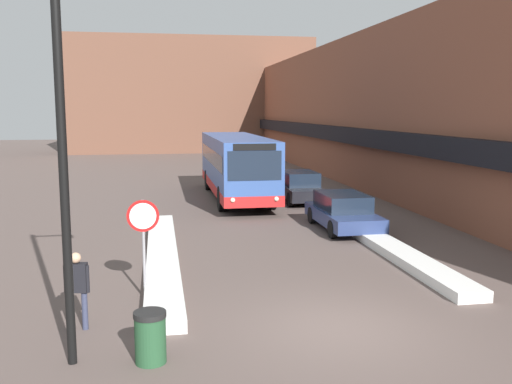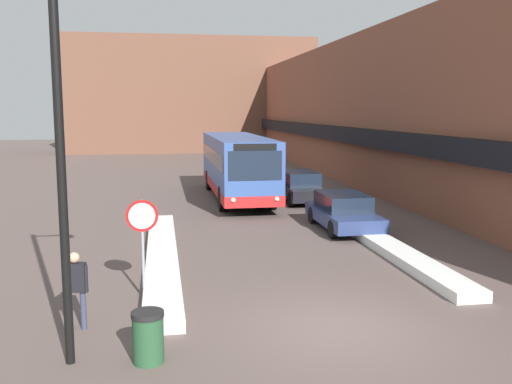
{
  "view_description": "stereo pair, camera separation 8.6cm",
  "coord_description": "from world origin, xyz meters",
  "px_view_note": "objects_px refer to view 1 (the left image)",
  "views": [
    {
      "loc": [
        -3.65,
        -10.88,
        4.51
      ],
      "look_at": [
        -0.45,
        7.73,
        1.78
      ],
      "focal_mm": 40.0,
      "sensor_mm": 36.0,
      "label": 1
    },
    {
      "loc": [
        -3.57,
        -10.89,
        4.51
      ],
      "look_at": [
        -0.45,
        7.73,
        1.78
      ],
      "focal_mm": 40.0,
      "sensor_mm": 36.0,
      "label": 2
    }
  ],
  "objects_px": {
    "parked_car_back": "(300,187)",
    "parked_car_front": "(343,211)",
    "pedestrian": "(77,284)",
    "trash_bin": "(150,337)",
    "street_lamp": "(77,119)",
    "city_bus": "(236,165)",
    "stop_sign": "(143,227)"
  },
  "relations": [
    {
      "from": "parked_car_front",
      "to": "trash_bin",
      "type": "xyz_separation_m",
      "value": [
        -7.07,
        -10.48,
        -0.22
      ]
    },
    {
      "from": "city_bus",
      "to": "stop_sign",
      "type": "relative_size",
      "value": 4.72
    },
    {
      "from": "street_lamp",
      "to": "trash_bin",
      "type": "bearing_deg",
      "value": -10.2
    },
    {
      "from": "street_lamp",
      "to": "trash_bin",
      "type": "relative_size",
      "value": 7.5
    },
    {
      "from": "parked_car_back",
      "to": "stop_sign",
      "type": "relative_size",
      "value": 1.75
    },
    {
      "from": "parked_car_front",
      "to": "city_bus",
      "type": "bearing_deg",
      "value": 109.77
    },
    {
      "from": "parked_car_front",
      "to": "trash_bin",
      "type": "bearing_deg",
      "value": -124.01
    },
    {
      "from": "city_bus",
      "to": "street_lamp",
      "type": "bearing_deg",
      "value": -105.85
    },
    {
      "from": "parked_car_back",
      "to": "pedestrian",
      "type": "distance_m",
      "value": 17.54
    },
    {
      "from": "city_bus",
      "to": "parked_car_back",
      "type": "height_order",
      "value": "city_bus"
    },
    {
      "from": "parked_car_front",
      "to": "pedestrian",
      "type": "relative_size",
      "value": 2.72
    },
    {
      "from": "city_bus",
      "to": "parked_car_front",
      "type": "distance_m",
      "value": 8.78
    },
    {
      "from": "parked_car_front",
      "to": "street_lamp",
      "type": "height_order",
      "value": "street_lamp"
    },
    {
      "from": "city_bus",
      "to": "street_lamp",
      "type": "relative_size",
      "value": 1.6
    },
    {
      "from": "trash_bin",
      "to": "stop_sign",
      "type": "bearing_deg",
      "value": 92.76
    },
    {
      "from": "stop_sign",
      "to": "street_lamp",
      "type": "bearing_deg",
      "value": -105.88
    },
    {
      "from": "parked_car_front",
      "to": "pedestrian",
      "type": "bearing_deg",
      "value": -134.76
    },
    {
      "from": "trash_bin",
      "to": "pedestrian",
      "type": "bearing_deg",
      "value": 129.05
    },
    {
      "from": "parked_car_back",
      "to": "parked_car_front",
      "type": "bearing_deg",
      "value": -90.0
    },
    {
      "from": "parked_car_back",
      "to": "stop_sign",
      "type": "bearing_deg",
      "value": -118.05
    },
    {
      "from": "trash_bin",
      "to": "parked_car_front",
      "type": "bearing_deg",
      "value": 55.99
    },
    {
      "from": "city_bus",
      "to": "pedestrian",
      "type": "bearing_deg",
      "value": -108.43
    },
    {
      "from": "street_lamp",
      "to": "pedestrian",
      "type": "xyz_separation_m",
      "value": [
        -0.37,
        1.64,
        -3.37
      ]
    },
    {
      "from": "street_lamp",
      "to": "pedestrian",
      "type": "relative_size",
      "value": 4.37
    },
    {
      "from": "city_bus",
      "to": "street_lamp",
      "type": "distance_m",
      "value": 19.39
    },
    {
      "from": "city_bus",
      "to": "stop_sign",
      "type": "distance_m",
      "value": 15.72
    },
    {
      "from": "street_lamp",
      "to": "pedestrian",
      "type": "height_order",
      "value": "street_lamp"
    },
    {
      "from": "pedestrian",
      "to": "trash_bin",
      "type": "height_order",
      "value": "pedestrian"
    },
    {
      "from": "pedestrian",
      "to": "trash_bin",
      "type": "relative_size",
      "value": 1.72
    },
    {
      "from": "city_bus",
      "to": "parked_car_back",
      "type": "relative_size",
      "value": 2.7
    },
    {
      "from": "city_bus",
      "to": "parked_car_back",
      "type": "bearing_deg",
      "value": -27.44
    },
    {
      "from": "pedestrian",
      "to": "trash_bin",
      "type": "xyz_separation_m",
      "value": [
        1.49,
        -1.84,
        -0.5
      ]
    }
  ]
}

